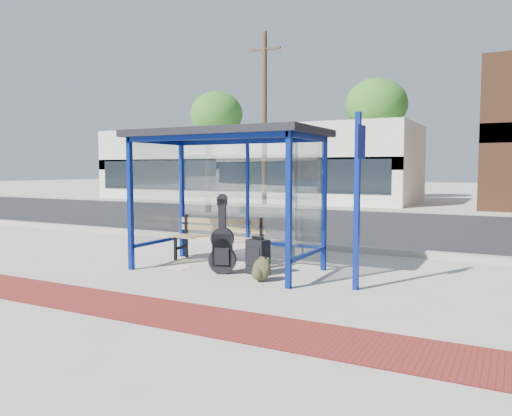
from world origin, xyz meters
The scene contains 19 objects.
ground centered at (0.00, 0.00, 0.00)m, with size 120.00×120.00×0.00m, color #B2ADA0.
brick_paver_strip centered at (0.00, -2.60, 0.01)m, with size 60.00×1.00×0.01m, color maroon.
curb_near centered at (0.00, 2.90, 0.06)m, with size 60.00×0.25×0.12m, color gray.
street_asphalt centered at (0.00, 8.00, 0.00)m, with size 60.00×10.00×0.00m, color black.
curb_far centered at (0.00, 13.10, 0.06)m, with size 60.00×0.25×0.12m, color gray.
far_sidewalk centered at (0.00, 15.00, 0.00)m, with size 60.00×4.00×0.01m, color #B2ADA0.
bus_shelter centered at (0.00, 0.07, 2.07)m, with size 3.30×1.80×2.42m.
storefront_white centered at (-9.00, 17.99, 2.00)m, with size 18.00×6.04×4.00m.
tree_left centered at (-14.00, 22.00, 5.45)m, with size 3.60×3.60×7.03m.
tree_mid centered at (-3.00, 22.00, 5.45)m, with size 3.60×3.60×7.03m.
utility_pole_west centered at (-6.00, 13.40, 4.11)m, with size 1.60×0.24×8.00m.
bench centered at (-0.54, 0.61, 0.49)m, with size 1.85×0.56×0.86m.
guitar_bag centered at (0.10, -0.32, 0.46)m, with size 0.48×0.29×1.26m.
suitcase centered at (0.64, -0.08, 0.30)m, with size 0.41×0.32×0.64m.
backpack centered at (0.93, -0.52, 0.18)m, with size 0.36×0.34×0.38m.
sign_post centered at (2.41, -0.36, 1.44)m, with size 0.11×0.32×2.57m.
newspaper_a centered at (-1.29, 0.31, 0.00)m, with size 0.42×0.33×0.01m, color white.
newspaper_b centered at (-0.85, -0.20, 0.00)m, with size 0.34×0.27×0.01m, color white.
newspaper_c centered at (-0.84, -0.24, 0.00)m, with size 0.36×0.29×0.01m, color white.
Camera 1 is at (4.43, -7.37, 1.76)m, focal length 35.00 mm.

